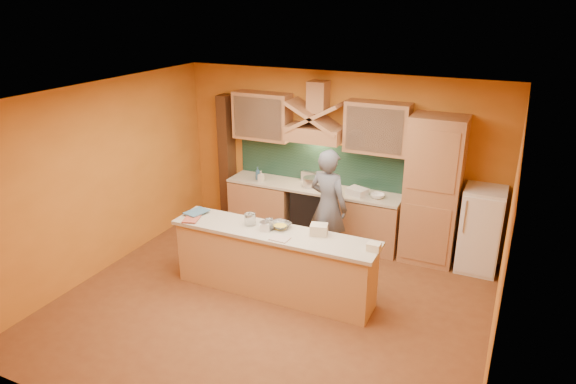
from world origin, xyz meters
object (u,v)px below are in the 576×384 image
at_px(kitchen_scale, 265,227).
at_px(stove, 313,212).
at_px(mixing_bowl, 280,225).
at_px(person, 328,206).
at_px(fridge, 481,230).

bearing_deg(kitchen_scale, stove, 69.83).
bearing_deg(mixing_bowl, person, 75.27).
bearing_deg(person, stove, -36.27).
bearing_deg(stove, person, -51.97).
height_order(person, kitchen_scale, person).
height_order(fridge, mixing_bowl, fridge).
xyz_separation_m(fridge, mixing_bowl, (-2.46, -1.77, 0.33)).
distance_m(stove, mixing_bowl, 1.86).
bearing_deg(stove, mixing_bowl, -82.39).
xyz_separation_m(fridge, person, (-2.18, -0.67, 0.25)).
bearing_deg(fridge, kitchen_scale, -143.69).
xyz_separation_m(stove, fridge, (2.70, 0.00, 0.20)).
height_order(fridge, kitchen_scale, fridge).
distance_m(stove, person, 0.96).
bearing_deg(kitchen_scale, mixing_bowl, 22.73).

